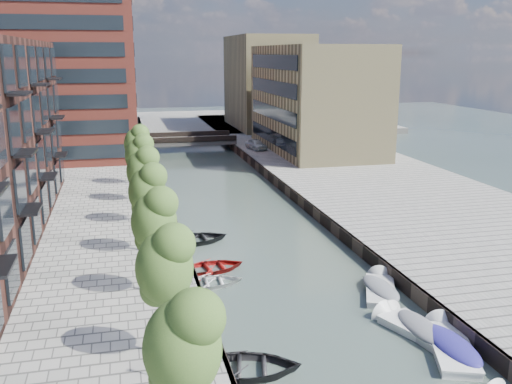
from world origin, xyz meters
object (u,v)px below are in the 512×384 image
object	(u,v)px
bridge	(190,140)
motorboat_3	(449,344)
tree_4	(143,169)
sloop_0	(246,373)
tree_1	(164,263)
motorboat_1	(413,328)
tree_2	(154,218)
sloop_2	(212,270)
sloop_4	(195,243)
car	(256,144)
sloop_3	(211,285)
tree_3	(147,189)
motorboat_4	(380,288)
motorboat_0	(414,327)
tree_5	(139,153)
tree_6	(136,142)
tree_0	(182,341)

from	to	relation	value
bridge	motorboat_3	distance (m)	62.08
tree_4	sloop_0	size ratio (longest dim) A/B	1.17
tree_1	motorboat_3	xyz separation A→B (m)	(13.52, -0.87, -5.09)
tree_4	motorboat_1	size ratio (longest dim) A/B	1.15
tree_2	sloop_2	distance (m)	8.25
sloop_0	sloop_2	world-z (taller)	sloop_0
sloop_4	car	bearing A→B (deg)	-27.36
sloop_3	motorboat_1	xyz separation A→B (m)	(9.22, -8.45, 0.20)
tree_3	sloop_2	world-z (taller)	tree_3
tree_4	motorboat_4	xyz separation A→B (m)	(13.24, -14.78, -5.11)
sloop_4	motorboat_3	bearing A→B (deg)	-158.64
motorboat_3	motorboat_0	bearing A→B (deg)	109.73
sloop_3	motorboat_0	size ratio (longest dim) A/B	0.84
tree_3	motorboat_3	xyz separation A→B (m)	(13.52, -14.87, -5.09)
tree_3	tree_5	size ratio (longest dim) A/B	1.00
sloop_2	motorboat_4	distance (m)	10.96
tree_6	sloop_2	bearing A→B (deg)	-80.37
motorboat_3	tree_1	bearing A→B (deg)	176.33
bridge	motorboat_0	size ratio (longest dim) A/B	2.72
sloop_0	motorboat_3	bearing A→B (deg)	-78.81
sloop_4	motorboat_4	bearing A→B (deg)	-146.95
bridge	sloop_2	bearing A→B (deg)	-95.35
tree_3	motorboat_0	distance (m)	18.74
bridge	motorboat_3	bearing A→B (deg)	-85.36
tree_0	sloop_3	distance (m)	17.74
tree_3	tree_6	world-z (taller)	same
sloop_2	motorboat_4	size ratio (longest dim) A/B	0.87
tree_0	sloop_3	bearing A→B (deg)	78.26
motorboat_1	motorboat_0	bearing A→B (deg)	55.11
sloop_0	motorboat_1	distance (m)	9.45
sloop_4	motorboat_3	world-z (taller)	motorboat_3
sloop_2	car	distance (m)	42.89
sloop_4	motorboat_1	bearing A→B (deg)	-158.08
tree_3	tree_5	xyz separation A→B (m)	(0.00, 14.00, 0.00)
tree_5	tree_2	bearing A→B (deg)	-90.00
motorboat_1	sloop_3	bearing A→B (deg)	137.52
sloop_2	bridge	bearing A→B (deg)	-14.44
tree_6	sloop_3	bearing A→B (deg)	-82.28
tree_1	sloop_4	size ratio (longest dim) A/B	1.16
tree_2	motorboat_4	distance (m)	14.21
tree_2	motorboat_3	xyz separation A→B (m)	(13.52, -7.87, -5.09)
tree_2	sloop_3	world-z (taller)	tree_2
tree_0	motorboat_0	world-z (taller)	tree_0
tree_1	sloop_3	bearing A→B (deg)	70.22
tree_3	motorboat_1	world-z (taller)	tree_3
tree_3	motorboat_3	world-z (taller)	tree_3
bridge	tree_3	xyz separation A→B (m)	(-8.50, -47.00, 3.92)
motorboat_3	sloop_3	bearing A→B (deg)	133.97
tree_2	sloop_4	bearing A→B (deg)	72.14
sloop_3	motorboat_0	xyz separation A→B (m)	(9.31, -8.32, 0.19)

